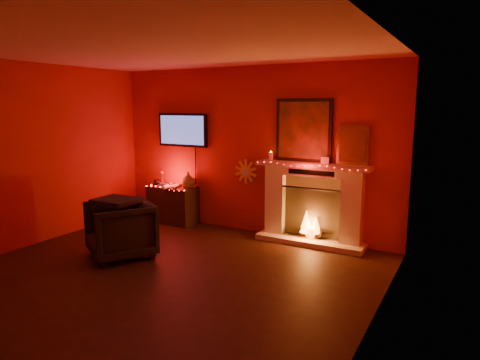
# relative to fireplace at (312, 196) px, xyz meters

# --- Properties ---
(room) EXTENTS (5.00, 5.00, 5.00)m
(room) POSITION_rel_fireplace_xyz_m (-1.14, -2.39, 0.63)
(room) COLOR black
(room) RESTS_ON ground
(floor) EXTENTS (5.00, 5.00, 0.00)m
(floor) POSITION_rel_fireplace_xyz_m (-1.14, -2.39, -0.72)
(floor) COLOR black
(floor) RESTS_ON ground
(fireplace) EXTENTS (1.72, 0.40, 2.18)m
(fireplace) POSITION_rel_fireplace_xyz_m (0.00, 0.00, 0.00)
(fireplace) COLOR beige
(fireplace) RESTS_ON floor
(tv) EXTENTS (1.00, 0.07, 1.24)m
(tv) POSITION_rel_fireplace_xyz_m (-2.44, 0.06, 0.92)
(tv) COLOR black
(tv) RESTS_ON room
(sunburst_clock) EXTENTS (0.40, 0.03, 0.40)m
(sunburst_clock) POSITION_rel_fireplace_xyz_m (-1.19, 0.09, 0.28)
(sunburst_clock) COLOR gold
(sunburst_clock) RESTS_ON room
(console_table) EXTENTS (0.86, 0.53, 0.93)m
(console_table) POSITION_rel_fireplace_xyz_m (-2.54, -0.13, -0.35)
(console_table) COLOR black
(console_table) RESTS_ON floor
(armchair) EXTENTS (1.15, 1.15, 0.77)m
(armchair) POSITION_rel_fireplace_xyz_m (-2.09, -1.89, -0.34)
(armchair) COLOR black
(armchair) RESTS_ON floor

